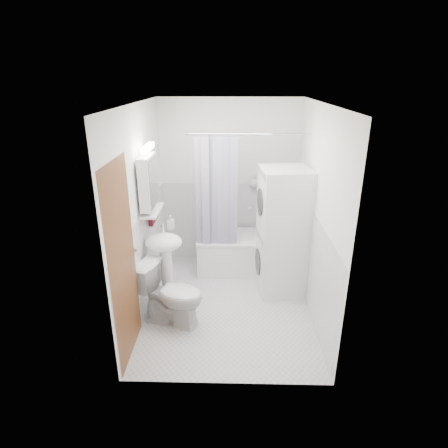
{
  "coord_description": "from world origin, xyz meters",
  "views": [
    {
      "loc": [
        0.05,
        -3.98,
        2.67
      ],
      "look_at": [
        -0.05,
        0.15,
        1.02
      ],
      "focal_mm": 30.0,
      "sensor_mm": 36.0,
      "label": 1
    }
  ],
  "objects_px": {
    "bathtub": "(246,251)",
    "washer_dryer": "(282,232)",
    "toilet": "(172,294)",
    "sink": "(165,254)"
  },
  "relations": [
    {
      "from": "sink",
      "to": "washer_dryer",
      "type": "distance_m",
      "value": 1.49
    },
    {
      "from": "bathtub",
      "to": "sink",
      "type": "relative_size",
      "value": 1.33
    },
    {
      "from": "bathtub",
      "to": "washer_dryer",
      "type": "height_order",
      "value": "washer_dryer"
    },
    {
      "from": "bathtub",
      "to": "toilet",
      "type": "distance_m",
      "value": 1.56
    },
    {
      "from": "washer_dryer",
      "to": "toilet",
      "type": "relative_size",
      "value": 2.23
    },
    {
      "from": "washer_dryer",
      "to": "toilet",
      "type": "distance_m",
      "value": 1.58
    },
    {
      "from": "bathtub",
      "to": "washer_dryer",
      "type": "distance_m",
      "value": 0.87
    },
    {
      "from": "bathtub",
      "to": "toilet",
      "type": "height_order",
      "value": "toilet"
    },
    {
      "from": "sink",
      "to": "bathtub",
      "type": "bearing_deg",
      "value": 43.26
    },
    {
      "from": "bathtub",
      "to": "sink",
      "type": "height_order",
      "value": "sink"
    }
  ]
}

